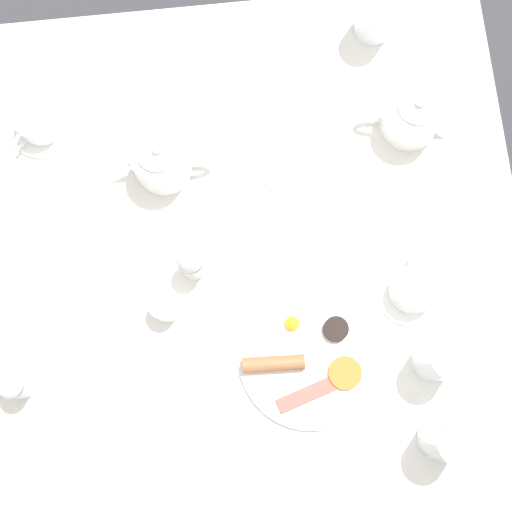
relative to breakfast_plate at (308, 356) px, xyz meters
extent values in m
plane|color=#333338|center=(0.19, 0.08, -0.73)|extent=(8.00, 8.00, 0.00)
cube|color=silver|center=(0.19, 0.08, -0.02)|extent=(1.06, 1.01, 0.03)
cylinder|color=brown|center=(-0.29, -0.38, -0.39)|extent=(0.04, 0.04, 0.69)
cylinder|color=brown|center=(0.67, -0.38, -0.39)|extent=(0.04, 0.04, 0.69)
cylinder|color=brown|center=(0.67, 0.53, -0.39)|extent=(0.04, 0.04, 0.69)
cylinder|color=white|center=(0.00, 0.00, 0.00)|extent=(0.26, 0.26, 0.01)
cylinder|color=white|center=(0.06, 0.02, 0.01)|extent=(0.07, 0.07, 0.00)
sphere|color=yellow|center=(0.06, 0.02, 0.02)|extent=(0.03, 0.03, 0.03)
cylinder|color=brown|center=(-0.01, 0.06, 0.02)|extent=(0.03, 0.11, 0.03)
cube|color=#B74C42|center=(-0.07, 0.01, 0.01)|extent=(0.06, 0.11, 0.01)
cylinder|color=#D16023|center=(-0.04, -0.06, 0.01)|extent=(0.06, 0.06, 0.01)
cylinder|color=black|center=(0.04, -0.05, 0.01)|extent=(0.05, 0.05, 0.02)
cylinder|color=white|center=(0.39, 0.23, 0.04)|extent=(0.11, 0.11, 0.10)
cylinder|color=white|center=(0.39, 0.23, 0.09)|extent=(0.08, 0.08, 0.01)
sphere|color=white|center=(0.39, 0.23, 0.10)|extent=(0.02, 0.02, 0.02)
cone|color=white|center=(0.39, 0.30, 0.05)|extent=(0.02, 0.06, 0.05)
torus|color=white|center=(0.38, 0.17, 0.04)|extent=(0.01, 0.08, 0.08)
cylinder|color=white|center=(0.43, -0.25, 0.04)|extent=(0.11, 0.11, 0.10)
cylinder|color=white|center=(0.43, -0.25, 0.09)|extent=(0.08, 0.08, 0.01)
sphere|color=white|center=(0.43, -0.25, 0.10)|extent=(0.02, 0.02, 0.02)
cone|color=white|center=(0.41, -0.32, 0.05)|extent=(0.03, 0.06, 0.05)
torus|color=white|center=(0.44, -0.19, 0.04)|extent=(0.02, 0.08, 0.08)
cylinder|color=white|center=(0.50, 0.46, -0.01)|extent=(0.13, 0.13, 0.01)
cylinder|color=white|center=(0.50, 0.46, 0.03)|extent=(0.08, 0.08, 0.05)
cylinder|color=olive|center=(0.50, 0.46, 0.02)|extent=(0.07, 0.07, 0.04)
torus|color=white|center=(0.46, 0.49, 0.03)|extent=(0.04, 0.03, 0.04)
cylinder|color=white|center=(0.10, -0.20, -0.01)|extent=(0.13, 0.13, 0.01)
cylinder|color=white|center=(0.10, -0.20, 0.03)|extent=(0.08, 0.08, 0.05)
cylinder|color=olive|center=(0.10, -0.20, 0.02)|extent=(0.07, 0.07, 0.04)
torus|color=white|center=(0.14, -0.21, 0.03)|extent=(0.04, 0.01, 0.04)
cylinder|color=white|center=(-0.17, -0.22, 0.06)|extent=(0.08, 0.08, 0.15)
cylinder|color=white|center=(0.64, -0.21, 0.07)|extent=(0.08, 0.08, 0.15)
cylinder|color=white|center=(-0.03, -0.23, 0.06)|extent=(0.08, 0.08, 0.14)
cylinder|color=white|center=(0.12, 0.25, 0.02)|extent=(0.05, 0.05, 0.06)
torus|color=white|center=(0.15, 0.25, 0.02)|extent=(0.04, 0.01, 0.04)
cylinder|color=#BCBCC1|center=(0.19, 0.19, 0.02)|extent=(0.05, 0.05, 0.07)
sphere|color=#BCBCC1|center=(0.19, 0.19, 0.07)|extent=(0.05, 0.05, 0.05)
cylinder|color=#BCBCC1|center=(0.00, 0.52, 0.02)|extent=(0.05, 0.05, 0.07)
sphere|color=#BCBCC1|center=(0.00, 0.52, 0.07)|extent=(0.05, 0.05, 0.05)
cube|color=silver|center=(-0.19, 0.38, -0.01)|extent=(0.18, 0.03, 0.00)
cube|color=silver|center=(0.15, 0.43, -0.01)|extent=(0.07, 0.21, 0.00)
cube|color=silver|center=(0.33, 0.03, -0.01)|extent=(0.13, 0.10, 0.00)
cube|color=silver|center=(0.59, 0.02, -0.01)|extent=(0.15, 0.12, 0.00)
camera|label=1|loc=(-0.06, 0.10, 1.31)|focal=50.00mm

